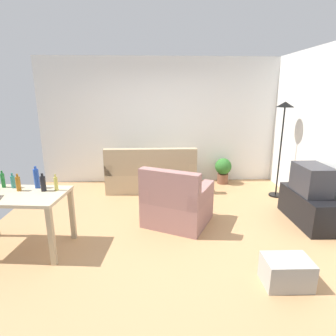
# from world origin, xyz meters

# --- Properties ---
(ground_plane) EXTENTS (5.20, 4.40, 0.02)m
(ground_plane) POSITION_xyz_m (0.00, 0.00, -0.01)
(ground_plane) COLOR tan
(wall_rear) EXTENTS (5.20, 0.10, 2.70)m
(wall_rear) POSITION_xyz_m (0.00, 2.20, 1.35)
(wall_rear) COLOR white
(wall_rear) RESTS_ON ground_plane
(couch) EXTENTS (1.80, 0.84, 0.92)m
(couch) POSITION_xyz_m (-0.20, 1.59, 0.31)
(couch) COLOR tan
(couch) RESTS_ON ground_plane
(tv_stand) EXTENTS (0.44, 1.10, 0.48)m
(tv_stand) POSITION_xyz_m (2.25, -0.07, 0.24)
(tv_stand) COLOR black
(tv_stand) RESTS_ON ground_plane
(tv) EXTENTS (0.41, 0.60, 0.44)m
(tv) POSITION_xyz_m (2.25, -0.07, 0.70)
(tv) COLOR #2D2D33
(tv) RESTS_ON tv_stand
(torchiere_lamp) EXTENTS (0.32, 0.32, 1.81)m
(torchiere_lamp) POSITION_xyz_m (2.25, 1.08, 1.41)
(torchiere_lamp) COLOR black
(torchiere_lamp) RESTS_ON ground_plane
(desk) EXTENTS (1.26, 0.82, 0.76)m
(desk) POSITION_xyz_m (-1.84, -0.66, 0.65)
(desk) COLOR #C6B28E
(desk) RESTS_ON ground_plane
(potted_plant) EXTENTS (0.36, 0.36, 0.57)m
(potted_plant) POSITION_xyz_m (1.39, 1.90, 0.33)
(potted_plant) COLOR brown
(potted_plant) RESTS_ON ground_plane
(armchair) EXTENTS (1.18, 1.16, 0.92)m
(armchair) POSITION_xyz_m (0.21, -0.03, 0.32)
(armchair) COLOR #996B66
(armchair) RESTS_ON ground_plane
(storage_box) EXTENTS (0.49, 0.35, 0.30)m
(storage_box) POSITION_xyz_m (1.26, -1.50, 0.15)
(storage_box) COLOR #A8A399
(storage_box) RESTS_ON ground_plane
(bottle_green) EXTENTS (0.05, 0.05, 0.23)m
(bottle_green) POSITION_xyz_m (-2.11, -0.40, 0.86)
(bottle_green) COLOR #1E722D
(bottle_green) RESTS_ON desk
(bottle_tall) EXTENTS (0.05, 0.05, 0.20)m
(bottle_tall) POSITION_xyz_m (-1.97, -0.43, 0.85)
(bottle_tall) COLOR teal
(bottle_tall) RESTS_ON desk
(bottle_amber) EXTENTS (0.06, 0.06, 0.22)m
(bottle_amber) POSITION_xyz_m (-1.85, -0.55, 0.86)
(bottle_amber) COLOR #9E6019
(bottle_amber) RESTS_ON desk
(bottle_blue) EXTENTS (0.07, 0.07, 0.29)m
(bottle_blue) POSITION_xyz_m (-1.66, -0.44, 0.89)
(bottle_blue) COLOR #2347A3
(bottle_blue) RESTS_ON desk
(bottle_dark) EXTENTS (0.07, 0.07, 0.23)m
(bottle_dark) POSITION_xyz_m (-1.53, -0.57, 0.86)
(bottle_dark) COLOR black
(bottle_dark) RESTS_ON desk
(bottle_squat) EXTENTS (0.05, 0.05, 0.21)m
(bottle_squat) POSITION_xyz_m (-1.37, -0.55, 0.85)
(bottle_squat) COLOR #BCB24C
(bottle_squat) RESTS_ON desk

